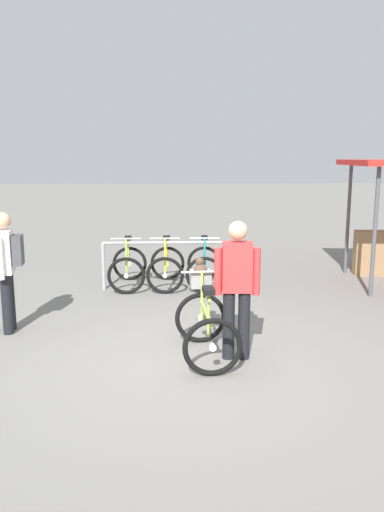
{
  "coord_description": "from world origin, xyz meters",
  "views": [
    {
      "loc": [
        -0.18,
        -5.52,
        2.35
      ],
      "look_at": [
        0.11,
        1.3,
        1.0
      ],
      "focal_mm": 35.27,
      "sensor_mm": 36.0,
      "label": 1
    }
  ],
  "objects_px": {
    "racked_bike_yellow": "(166,267)",
    "racked_bike_lime": "(128,267)",
    "racked_bike_teal": "(204,267)",
    "pedestrian_with_backpack": "(7,264)",
    "featured_bicycle": "(205,315)",
    "person_with_featured_bike": "(237,284)"
  },
  "relations": [
    {
      "from": "racked_bike_lime",
      "to": "person_with_featured_bike",
      "type": "xyz_separation_m",
      "value": [
        1.55,
        -3.41,
        0.54
      ]
    },
    {
      "from": "racked_bike_teal",
      "to": "person_with_featured_bike",
      "type": "relative_size",
      "value": 0.69
    },
    {
      "from": "racked_bike_teal",
      "to": "racked_bike_lime",
      "type": "bearing_deg",
      "value": 179.41
    },
    {
      "from": "racked_bike_yellow",
      "to": "racked_bike_lime",
      "type": "bearing_deg",
      "value": 179.4
    },
    {
      "from": "racked_bike_yellow",
      "to": "pedestrian_with_backpack",
      "type": "relative_size",
      "value": 0.69
    },
    {
      "from": "featured_bicycle",
      "to": "pedestrian_with_backpack",
      "type": "xyz_separation_m",
      "value": [
        -2.59,
        0.92,
        0.45
      ]
    },
    {
      "from": "racked_bike_teal",
      "to": "featured_bicycle",
      "type": "distance_m",
      "value": 3.26
    },
    {
      "from": "featured_bicycle",
      "to": "pedestrian_with_backpack",
      "type": "bearing_deg",
      "value": 160.54
    },
    {
      "from": "person_with_featured_bike",
      "to": "racked_bike_teal",
      "type": "bearing_deg",
      "value": 92.45
    },
    {
      "from": "racked_bike_yellow",
      "to": "featured_bicycle",
      "type": "relative_size",
      "value": 0.92
    },
    {
      "from": "racked_bike_lime",
      "to": "person_with_featured_bike",
      "type": "distance_m",
      "value": 3.79
    },
    {
      "from": "racked_bike_lime",
      "to": "racked_bike_teal",
      "type": "bearing_deg",
      "value": -0.59
    },
    {
      "from": "racked_bike_yellow",
      "to": "racked_bike_teal",
      "type": "height_order",
      "value": "same"
    },
    {
      "from": "racked_bike_yellow",
      "to": "pedestrian_with_backpack",
      "type": "distance_m",
      "value": 3.2
    },
    {
      "from": "racked_bike_lime",
      "to": "person_with_featured_bike",
      "type": "height_order",
      "value": "person_with_featured_bike"
    },
    {
      "from": "pedestrian_with_backpack",
      "to": "racked_bike_teal",
      "type": "bearing_deg",
      "value": 39.74
    },
    {
      "from": "featured_bicycle",
      "to": "person_with_featured_bike",
      "type": "relative_size",
      "value": 0.75
    },
    {
      "from": "racked_bike_lime",
      "to": "person_with_featured_bike",
      "type": "relative_size",
      "value": 0.68
    },
    {
      "from": "racked_bike_lime",
      "to": "pedestrian_with_backpack",
      "type": "distance_m",
      "value": 2.79
    },
    {
      "from": "racked_bike_yellow",
      "to": "person_with_featured_bike",
      "type": "height_order",
      "value": "person_with_featured_bike"
    },
    {
      "from": "racked_bike_teal",
      "to": "pedestrian_with_backpack",
      "type": "bearing_deg",
      "value": -140.26
    },
    {
      "from": "person_with_featured_bike",
      "to": "pedestrian_with_backpack",
      "type": "xyz_separation_m",
      "value": [
        -2.95,
        1.07,
        0.03
      ]
    }
  ]
}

